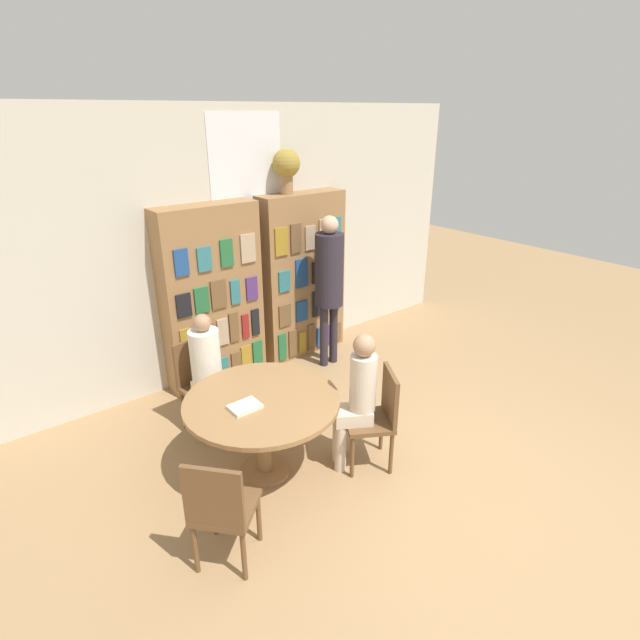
# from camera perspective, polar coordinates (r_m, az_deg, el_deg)

# --- Properties ---
(ground_plane) EXTENTS (16.00, 16.00, 0.00)m
(ground_plane) POSITION_cam_1_polar(r_m,az_deg,el_deg) (4.44, 17.06, -19.42)
(ground_plane) COLOR #9E7A51
(wall_back) EXTENTS (6.40, 0.07, 3.00)m
(wall_back) POSITION_cam_1_polar(r_m,az_deg,el_deg) (5.91, -8.12, 8.84)
(wall_back) COLOR beige
(wall_back) RESTS_ON ground_plane
(bookshelf_left) EXTENTS (1.12, 0.34, 2.03)m
(bookshelf_left) POSITION_cam_1_polar(r_m,az_deg,el_deg) (5.61, -12.20, 2.48)
(bookshelf_left) COLOR olive
(bookshelf_left) RESTS_ON ground_plane
(bookshelf_right) EXTENTS (1.12, 0.34, 2.03)m
(bookshelf_right) POSITION_cam_1_polar(r_m,az_deg,el_deg) (6.22, -2.05, 5.03)
(bookshelf_right) COLOR olive
(bookshelf_right) RESTS_ON ground_plane
(flower_vase) EXTENTS (0.31, 0.31, 0.49)m
(flower_vase) POSITION_cam_1_polar(r_m,az_deg,el_deg) (5.84, -3.86, 17.17)
(flower_vase) COLOR #997047
(flower_vase) RESTS_ON bookshelf_right
(reading_table) EXTENTS (1.29, 1.29, 0.73)m
(reading_table) POSITION_cam_1_polar(r_m,az_deg,el_deg) (4.22, -6.61, -10.24)
(reading_table) COLOR olive
(reading_table) RESTS_ON ground_plane
(chair_near_camera) EXTENTS (0.56, 0.56, 0.90)m
(chair_near_camera) POSITION_cam_1_polar(r_m,az_deg,el_deg) (3.57, -11.26, -20.26)
(chair_near_camera) COLOR brown
(chair_near_camera) RESTS_ON ground_plane
(chair_left_side) EXTENTS (0.43, 0.43, 0.90)m
(chair_left_side) POSITION_cam_1_polar(r_m,az_deg,el_deg) (5.00, -13.48, -6.69)
(chair_left_side) COLOR brown
(chair_left_side) RESTS_ON ground_plane
(chair_far_side) EXTENTS (0.55, 0.55, 0.90)m
(chair_far_side) POSITION_cam_1_polar(r_m,az_deg,el_deg) (4.40, 6.58, -10.58)
(chair_far_side) COLOR brown
(chair_far_side) RESTS_ON ground_plane
(seated_reader_left) EXTENTS (0.31, 0.39, 1.23)m
(seated_reader_left) POSITION_cam_1_polar(r_m,az_deg,el_deg) (4.76, -12.59, -5.38)
(seated_reader_left) COLOR silver
(seated_reader_left) RESTS_ON ground_plane
(seated_reader_right) EXTENTS (0.39, 0.36, 1.26)m
(seated_reader_right) POSITION_cam_1_polar(r_m,az_deg,el_deg) (4.25, 4.24, -8.55)
(seated_reader_right) COLOR beige
(seated_reader_right) RESTS_ON ground_plane
(librarian_standing) EXTENTS (0.33, 0.60, 1.84)m
(librarian_standing) POSITION_cam_1_polar(r_m,az_deg,el_deg) (5.81, 1.05, 5.11)
(librarian_standing) COLOR #28232D
(librarian_standing) RESTS_ON ground_plane
(open_book_on_table) EXTENTS (0.24, 0.18, 0.03)m
(open_book_on_table) POSITION_cam_1_polar(r_m,az_deg,el_deg) (4.05, -8.58, -9.78)
(open_book_on_table) COLOR silver
(open_book_on_table) RESTS_ON reading_table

